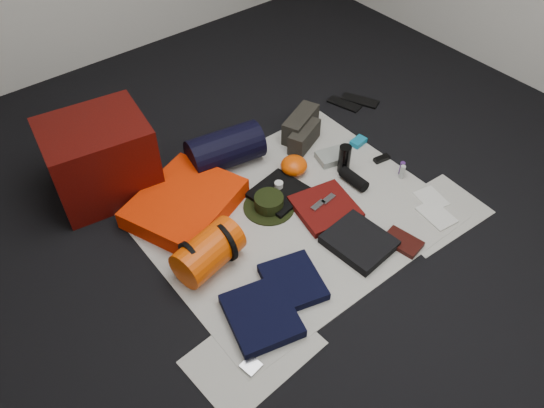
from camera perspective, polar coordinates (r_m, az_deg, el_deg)
floor at (r=3.05m, az=2.21°, el=-1.35°), size 4.50×4.50×0.02m
newspaper_mat at (r=3.04m, az=2.22°, el=-1.19°), size 1.60×1.30×0.01m
newspaper_sheet_front_left at (r=2.52m, az=-2.03°, el=-15.68°), size 0.61×0.44×0.00m
newspaper_sheet_front_right at (r=3.19m, az=17.11°, el=-0.95°), size 0.60×0.43×0.00m
red_cabinet at (r=3.19m, az=-17.99°, el=4.68°), size 0.63×0.55×0.47m
sleeping_pad at (r=3.06m, az=-9.33°, el=0.10°), size 0.74×0.68×0.11m
stuff_sack at (r=2.74m, az=-6.87°, el=-5.13°), size 0.39×0.28×0.21m
sack_strap_left at (r=2.71m, az=-8.64°, el=-6.09°), size 0.02×0.22×0.22m
sack_strap_right at (r=2.77m, az=-5.15°, el=-4.10°), size 0.03×0.22×0.22m
navy_duffel at (r=3.29m, az=-5.05°, el=5.93°), size 0.49×0.32×0.24m
boonie_brim at (r=3.07m, az=-0.33°, el=-0.30°), size 0.35×0.35×0.01m
boonie_crown at (r=3.04m, az=-0.33°, el=0.24°), size 0.17×0.17×0.08m
hiking_boot_left at (r=3.46m, az=3.49°, el=7.24°), size 0.30×0.20×0.14m
hiking_boot_right at (r=3.54m, az=3.10°, el=8.53°), size 0.34×0.24×0.16m
flip_flop_left at (r=3.90m, az=7.78°, el=10.61°), size 0.15×0.26×0.01m
flip_flop_right at (r=3.95m, az=9.44°, el=10.93°), size 0.20×0.28×0.01m
trousers_navy_a at (r=2.59m, az=-1.15°, el=-11.90°), size 0.39×0.42×0.06m
trousers_navy_b at (r=2.70m, az=2.26°, el=-8.36°), size 0.35×0.37×0.05m
trousers_charcoal at (r=2.90m, az=9.34°, el=-4.04°), size 0.32×0.36×0.05m
black_tshirt at (r=3.14m, az=0.79°, el=1.20°), size 0.35×0.33×0.03m
red_shirt at (r=3.06m, az=5.75°, el=-0.40°), size 0.38×0.38×0.04m
orange_stuff_sack at (r=3.26m, az=2.38°, el=4.15°), size 0.17×0.17×0.11m
first_aid_pouch at (r=3.39m, az=6.47°, el=5.07°), size 0.21×0.18×0.05m
water_bottle at (r=3.27m, az=7.79°, el=4.82°), size 0.09×0.09×0.19m
speaker at (r=3.23m, az=8.79°, el=2.66°), size 0.08×0.19×0.07m
compact_camera at (r=3.43m, az=7.54°, el=5.46°), size 0.11×0.07×0.04m
cyan_case at (r=3.54m, az=9.27°, el=6.63°), size 0.12×0.08×0.03m
toiletry_purple at (r=3.35m, az=13.79°, el=3.78°), size 0.04×0.04×0.09m
toiletry_clear at (r=3.32m, az=13.83°, el=3.38°), size 0.04×0.04×0.09m
paperback_book at (r=2.96m, az=13.86°, el=-3.98°), size 0.17×0.22×0.03m
map_booklet at (r=3.17m, az=17.27°, el=-1.13°), size 0.17×0.22×0.01m
map_printout at (r=3.26m, az=16.74°, el=0.57°), size 0.17×0.20×0.01m
sunglasses at (r=3.44m, az=11.71°, el=4.80°), size 0.11×0.06×0.03m
key_cluster at (r=2.48m, az=-2.27°, el=-16.98°), size 0.09×0.09×0.01m
tape_roll at (r=3.14m, az=0.73°, el=2.08°), size 0.05×0.05×0.04m
energy_bar_a at (r=3.03m, az=4.98°, el=-0.14°), size 0.10×0.05×0.01m
energy_bar_b at (r=3.07m, az=6.08°, el=0.52°), size 0.10×0.05×0.01m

